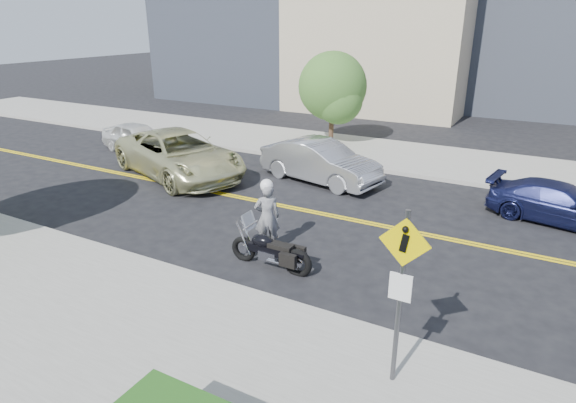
{
  "coord_description": "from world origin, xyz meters",
  "views": [
    {
      "loc": [
        5.74,
        -12.71,
        5.7
      ],
      "look_at": [
        0.08,
        -2.33,
        1.2
      ],
      "focal_mm": 30.0,
      "sensor_mm": 36.0,
      "label": 1
    }
  ],
  "objects_px": {
    "parked_car_silver": "(320,162)",
    "parked_car_blue": "(560,203)",
    "pedestrian_sign": "(401,283)",
    "motorcycle": "(271,243)",
    "parked_car_white": "(138,138)",
    "motorcyclist": "(267,215)",
    "suv": "(179,154)"
  },
  "relations": [
    {
      "from": "motorcyclist",
      "to": "suv",
      "type": "relative_size",
      "value": 0.31
    },
    {
      "from": "motorcycle",
      "to": "parked_car_silver",
      "type": "relative_size",
      "value": 0.46
    },
    {
      "from": "motorcyclist",
      "to": "motorcycle",
      "type": "distance_m",
      "value": 1.05
    },
    {
      "from": "pedestrian_sign",
      "to": "suv",
      "type": "relative_size",
      "value": 0.48
    },
    {
      "from": "parked_car_blue",
      "to": "motorcycle",
      "type": "bearing_deg",
      "value": 146.32
    },
    {
      "from": "suv",
      "to": "parked_car_white",
      "type": "xyz_separation_m",
      "value": [
        -4.04,
        1.89,
        -0.2
      ]
    },
    {
      "from": "parked_car_silver",
      "to": "suv",
      "type": "bearing_deg",
      "value": 123.66
    },
    {
      "from": "pedestrian_sign",
      "to": "motorcycle",
      "type": "xyz_separation_m",
      "value": [
        -3.83,
        2.58,
        -1.31
      ]
    },
    {
      "from": "suv",
      "to": "parked_car_blue",
      "type": "distance_m",
      "value": 13.04
    },
    {
      "from": "parked_car_white",
      "to": "motorcycle",
      "type": "bearing_deg",
      "value": -111.94
    },
    {
      "from": "parked_car_silver",
      "to": "parked_car_blue",
      "type": "xyz_separation_m",
      "value": [
        7.86,
        -0.08,
        -0.18
      ]
    },
    {
      "from": "motorcycle",
      "to": "suv",
      "type": "height_order",
      "value": "suv"
    },
    {
      "from": "motorcycle",
      "to": "motorcyclist",
      "type": "bearing_deg",
      "value": 125.75
    },
    {
      "from": "motorcyclist",
      "to": "parked_car_white",
      "type": "relative_size",
      "value": 0.5
    },
    {
      "from": "suv",
      "to": "parked_car_blue",
      "type": "bearing_deg",
      "value": -61.07
    },
    {
      "from": "motorcycle",
      "to": "parked_car_white",
      "type": "xyz_separation_m",
      "value": [
        -10.85,
        6.53,
        0.01
      ]
    },
    {
      "from": "pedestrian_sign",
      "to": "parked_car_blue",
      "type": "xyz_separation_m",
      "value": [
        2.25,
        9.11,
        -1.37
      ]
    },
    {
      "from": "motorcycle",
      "to": "parked_car_white",
      "type": "height_order",
      "value": "parked_car_white"
    },
    {
      "from": "motorcycle",
      "to": "parked_car_blue",
      "type": "relative_size",
      "value": 0.53
    },
    {
      "from": "parked_car_blue",
      "to": "pedestrian_sign",
      "type": "bearing_deg",
      "value": 175.41
    },
    {
      "from": "suv",
      "to": "pedestrian_sign",
      "type": "bearing_deg",
      "value": -103.56
    },
    {
      "from": "parked_car_white",
      "to": "motorcyclist",
      "type": "bearing_deg",
      "value": -110.0
    },
    {
      "from": "suv",
      "to": "parked_car_white",
      "type": "height_order",
      "value": "suv"
    },
    {
      "from": "motorcyclist",
      "to": "parked_car_blue",
      "type": "bearing_deg",
      "value": -174.1
    },
    {
      "from": "pedestrian_sign",
      "to": "parked_car_blue",
      "type": "relative_size",
      "value": 0.74
    },
    {
      "from": "parked_car_silver",
      "to": "parked_car_blue",
      "type": "distance_m",
      "value": 7.86
    },
    {
      "from": "parked_car_blue",
      "to": "motorcyclist",
      "type": "bearing_deg",
      "value": 139.92
    },
    {
      "from": "pedestrian_sign",
      "to": "motorcyclist",
      "type": "bearing_deg",
      "value": 142.45
    },
    {
      "from": "motorcyclist",
      "to": "parked_car_silver",
      "type": "relative_size",
      "value": 0.42
    },
    {
      "from": "motorcycle",
      "to": "parked_car_blue",
      "type": "xyz_separation_m",
      "value": [
        6.08,
        6.53,
        -0.07
      ]
    },
    {
      "from": "suv",
      "to": "parked_car_silver",
      "type": "height_order",
      "value": "suv"
    },
    {
      "from": "parked_car_silver",
      "to": "parked_car_blue",
      "type": "bearing_deg",
      "value": -78.18
    }
  ]
}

